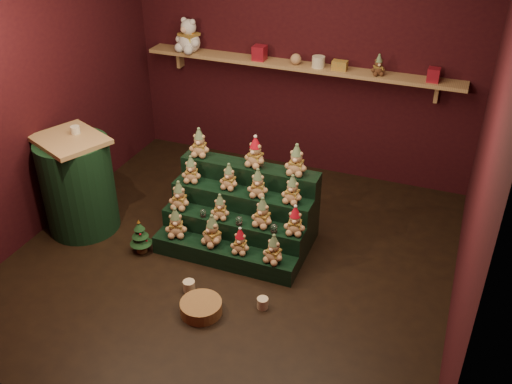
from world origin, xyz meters
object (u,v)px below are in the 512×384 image
at_px(riser_tier_front, 224,255).
at_px(brown_bear, 378,65).
at_px(snow_globe_c, 274,228).
at_px(side_table, 78,184).
at_px(mini_christmas_tree, 140,236).
at_px(white_bear, 189,31).
at_px(snow_globe_a, 203,213).
at_px(snow_globe_b, 239,221).
at_px(mug_left, 189,286).
at_px(wicker_basket, 201,307).
at_px(mug_right, 263,303).

distance_m(riser_tier_front, brown_bear, 2.54).
bearing_deg(snow_globe_c, side_table, -176.48).
bearing_deg(mini_christmas_tree, white_bear, 102.28).
xyz_separation_m(snow_globe_a, mini_christmas_tree, (-0.54, -0.28, -0.22)).
bearing_deg(snow_globe_b, mug_left, -108.83).
relative_size(snow_globe_a, mug_left, 0.74).
height_order(snow_globe_c, brown_bear, brown_bear).
distance_m(riser_tier_front, white_bear, 2.75).
relative_size(snow_globe_a, wicker_basket, 0.22).
bearing_deg(white_bear, snow_globe_c, -29.44).
relative_size(snow_globe_a, mini_christmas_tree, 0.21).
relative_size(mug_right, brown_bear, 0.46).
xyz_separation_m(snow_globe_b, mug_left, (-0.22, -0.63, -0.35)).
height_order(snow_globe_a, mug_left, snow_globe_a).
bearing_deg(snow_globe_b, snow_globe_a, 180.00).
bearing_deg(mug_left, snow_globe_a, 103.62).
relative_size(riser_tier_front, brown_bear, 6.58).
bearing_deg(mug_right, snow_globe_c, 101.29).
height_order(snow_globe_b, brown_bear, brown_bear).
bearing_deg(white_bear, mug_left, -47.74).
relative_size(side_table, wicker_basket, 2.86).
xyz_separation_m(snow_globe_a, mug_left, (0.15, -0.63, -0.35)).
height_order(snow_globe_c, mug_left, snow_globe_c).
relative_size(riser_tier_front, wicker_basket, 3.95).
bearing_deg(mini_christmas_tree, side_table, 168.37).
relative_size(mini_christmas_tree, mug_left, 3.46).
distance_m(snow_globe_c, brown_bear, 2.12).
bearing_deg(wicker_basket, side_table, 156.88).
bearing_deg(mug_left, white_bear, 115.28).
bearing_deg(mug_right, snow_globe_b, 127.81).
xyz_separation_m(side_table, brown_bear, (2.51, 1.91, 0.93)).
bearing_deg(brown_bear, mini_christmas_tree, -154.67).
xyz_separation_m(side_table, white_bear, (0.32, 1.91, 1.06)).
relative_size(mini_christmas_tree, wicker_basket, 1.03).
bearing_deg(side_table, snow_globe_c, 27.12).
height_order(side_table, mug_left, side_table).
bearing_deg(snow_globe_c, mug_left, -131.44).
xyz_separation_m(riser_tier_front, brown_bear, (0.92, 1.95, 1.34)).
bearing_deg(snow_globe_b, brown_bear, 65.08).
height_order(snow_globe_b, side_table, side_table).
relative_size(riser_tier_front, snow_globe_a, 17.99).
xyz_separation_m(side_table, mug_right, (2.14, -0.47, -0.45)).
relative_size(snow_globe_c, mug_left, 0.84).
relative_size(snow_globe_a, brown_bear, 0.37).
height_order(snow_globe_c, mini_christmas_tree, snow_globe_c).
bearing_deg(snow_globe_b, side_table, -175.77).
xyz_separation_m(snow_globe_c, mini_christmas_tree, (-1.25, -0.28, -0.23)).
relative_size(side_table, mug_left, 9.64).
relative_size(snow_globe_b, mini_christmas_tree, 0.23).
bearing_deg(white_bear, mini_christmas_tree, -60.74).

